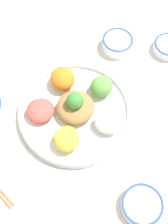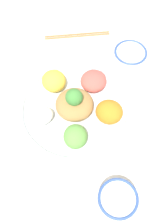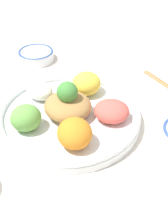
{
  "view_description": "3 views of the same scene",
  "coord_description": "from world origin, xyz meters",
  "px_view_note": "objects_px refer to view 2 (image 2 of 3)",
  "views": [
    {
      "loc": [
        -0.01,
        -0.43,
        0.87
      ],
      "look_at": [
        0.05,
        -0.03,
        0.03
      ],
      "focal_mm": 50.0,
      "sensor_mm": 36.0,
      "label": 1
    },
    {
      "loc": [
        0.35,
        0.2,
        0.71
      ],
      "look_at": [
        0.06,
        0.03,
        0.08
      ],
      "focal_mm": 42.0,
      "sensor_mm": 36.0,
      "label": 2
    },
    {
      "loc": [
        -0.04,
        0.57,
        0.49
      ],
      "look_at": [
        -0.01,
        -0.02,
        0.03
      ],
      "focal_mm": 50.0,
      "sensor_mm": 36.0,
      "label": 3
    }
  ],
  "objects_px": {
    "sauce_bowl_far": "(117,200)",
    "sauce_bowl_red": "(130,55)",
    "chopsticks_pair_near": "(77,35)",
    "salad_platter": "(75,107)"
  },
  "relations": [
    {
      "from": "sauce_bowl_red",
      "to": "chopsticks_pair_near",
      "type": "relative_size",
      "value": 0.55
    },
    {
      "from": "sauce_bowl_far",
      "to": "chopsticks_pair_near",
      "type": "bearing_deg",
      "value": -140.2
    },
    {
      "from": "salad_platter",
      "to": "chopsticks_pair_near",
      "type": "bearing_deg",
      "value": -151.01
    },
    {
      "from": "chopsticks_pair_near",
      "to": "sauce_bowl_red",
      "type": "bearing_deg",
      "value": 142.78
    },
    {
      "from": "sauce_bowl_far",
      "to": "sauce_bowl_red",
      "type": "bearing_deg",
      "value": -159.45
    },
    {
      "from": "sauce_bowl_red",
      "to": "sauce_bowl_far",
      "type": "distance_m",
      "value": 0.48
    },
    {
      "from": "sauce_bowl_red",
      "to": "salad_platter",
      "type": "bearing_deg",
      "value": -12.11
    },
    {
      "from": "sauce_bowl_far",
      "to": "chopsticks_pair_near",
      "type": "distance_m",
      "value": 0.6
    },
    {
      "from": "salad_platter",
      "to": "sauce_bowl_red",
      "type": "height_order",
      "value": "salad_platter"
    },
    {
      "from": "sauce_bowl_far",
      "to": "chopsticks_pair_near",
      "type": "height_order",
      "value": "sauce_bowl_far"
    }
  ]
}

